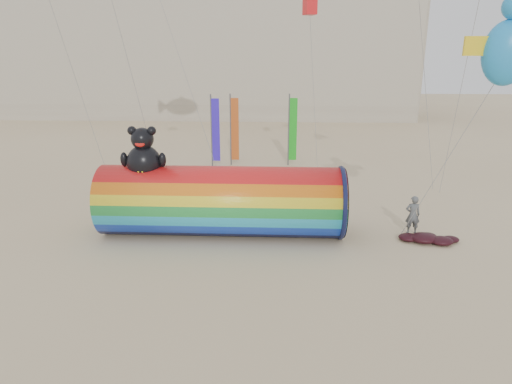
{
  "coord_description": "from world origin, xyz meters",
  "views": [
    {
      "loc": [
        1.38,
        -16.68,
        7.95
      ],
      "look_at": [
        0.5,
        1.5,
        2.4
      ],
      "focal_mm": 32.0,
      "sensor_mm": 36.0,
      "label": 1
    }
  ],
  "objects_px": {
    "kite_handler": "(413,215)",
    "fabric_bundle": "(428,238)",
    "windsock_assembly": "(222,199)",
    "hotel_building": "(177,34)"
  },
  "relations": [
    {
      "from": "kite_handler",
      "to": "fabric_bundle",
      "type": "distance_m",
      "value": 1.31
    },
    {
      "from": "windsock_assembly",
      "to": "kite_handler",
      "type": "height_order",
      "value": "windsock_assembly"
    },
    {
      "from": "windsock_assembly",
      "to": "kite_handler",
      "type": "distance_m",
      "value": 8.72
    },
    {
      "from": "kite_handler",
      "to": "fabric_bundle",
      "type": "height_order",
      "value": "kite_handler"
    },
    {
      "from": "hotel_building",
      "to": "fabric_bundle",
      "type": "height_order",
      "value": "hotel_building"
    },
    {
      "from": "hotel_building",
      "to": "windsock_assembly",
      "type": "relative_size",
      "value": 5.56
    },
    {
      "from": "windsock_assembly",
      "to": "fabric_bundle",
      "type": "xyz_separation_m",
      "value": [
        9.15,
        -0.55,
        -1.49
      ]
    },
    {
      "from": "windsock_assembly",
      "to": "fabric_bundle",
      "type": "height_order",
      "value": "windsock_assembly"
    },
    {
      "from": "fabric_bundle",
      "to": "kite_handler",
      "type": "bearing_deg",
      "value": 115.48
    },
    {
      "from": "windsock_assembly",
      "to": "kite_handler",
      "type": "relative_size",
      "value": 6.0
    }
  ]
}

